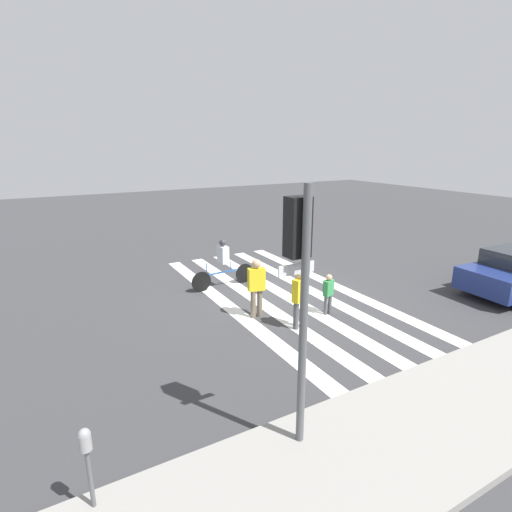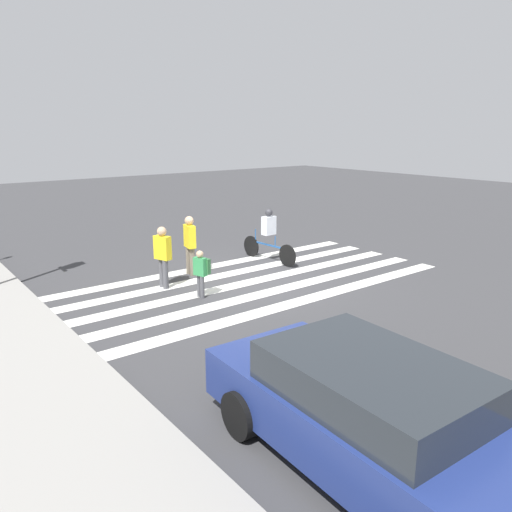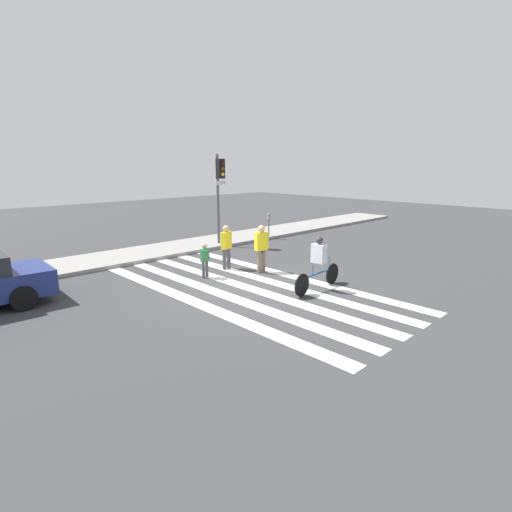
{
  "view_description": "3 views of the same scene",
  "coord_description": "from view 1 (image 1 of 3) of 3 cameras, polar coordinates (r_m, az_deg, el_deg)",
  "views": [
    {
      "loc": [
        6.47,
        9.73,
        4.55
      ],
      "look_at": [
        0.88,
        -0.22,
        1.32
      ],
      "focal_mm": 28.0,
      "sensor_mm": 36.0,
      "label": 1
    },
    {
      "loc": [
        -9.95,
        7.69,
        3.91
      ],
      "look_at": [
        -0.6,
        0.43,
        0.87
      ],
      "focal_mm": 35.0,
      "sensor_mm": 36.0,
      "label": 2
    },
    {
      "loc": [
        -7.84,
        -8.39,
        3.63
      ],
      "look_at": [
        -0.13,
        -0.46,
        1.08
      ],
      "focal_mm": 28.0,
      "sensor_mm": 36.0,
      "label": 3
    }
  ],
  "objects": [
    {
      "name": "ground_plane",
      "position": [
        12.54,
        4.0,
        -5.51
      ],
      "size": [
        60.0,
        60.0,
        0.0
      ],
      "primitive_type": "plane",
      "color": "#38383A"
    },
    {
      "name": "sidewalk_curb",
      "position": [
        8.61,
        28.67,
        -17.71
      ],
      "size": [
        36.0,
        2.5,
        0.14
      ],
      "color": "gray",
      "rests_on": "ground_plane"
    },
    {
      "name": "crosswalk_stripes",
      "position": [
        12.54,
        4.0,
        -5.49
      ],
      "size": [
        4.26,
        10.0,
        0.01
      ],
      "color": "silver",
      "rests_on": "ground_plane"
    },
    {
      "name": "traffic_light",
      "position": [
        5.59,
        6.24,
        -2.03
      ],
      "size": [
        0.6,
        0.5,
        4.06
      ],
      "color": "#515456",
      "rests_on": "ground_plane"
    },
    {
      "name": "parking_meter",
      "position": [
        5.74,
        -23.04,
        -24.34
      ],
      "size": [
        0.15,
        0.15,
        1.29
      ],
      "color": "#515456",
      "rests_on": "ground_plane"
    },
    {
      "name": "pedestrian_adult_blue_shirt",
      "position": [
        10.06,
        6.28,
        -5.65
      ],
      "size": [
        0.48,
        0.32,
        1.57
      ],
      "rotation": [
        0.0,
        0.0,
        3.47
      ],
      "color": "#4C4C51",
      "rests_on": "ground_plane"
    },
    {
      "name": "pedestrian_adult_tall_backpack",
      "position": [
        11.11,
        10.26,
        -4.9
      ],
      "size": [
        0.35,
        0.33,
        1.15
      ],
      "rotation": [
        0.0,
        0.0,
        0.31
      ],
      "color": "#4C4C51",
      "rests_on": "ground_plane"
    },
    {
      "name": "pedestrian_adult_yellow_jacket",
      "position": [
        10.64,
        0.07,
        -4.16
      ],
      "size": [
        0.48,
        0.29,
        1.63
      ],
      "rotation": [
        0.0,
        0.0,
        -0.2
      ],
      "color": "#6B6051",
      "rests_on": "ground_plane"
    },
    {
      "name": "cyclist_near_curb",
      "position": [
        12.94,
        -4.71,
        -0.8
      ],
      "size": [
        2.25,
        0.41,
        1.61
      ],
      "rotation": [
        0.0,
        0.0,
        0.07
      ],
      "color": "black",
      "rests_on": "ground_plane"
    }
  ]
}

